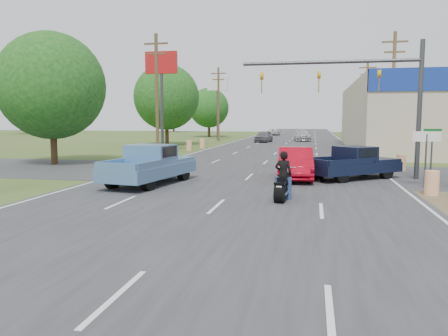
% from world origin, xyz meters
% --- Properties ---
extents(ground, '(200.00, 200.00, 0.00)m').
position_xyz_m(ground, '(0.00, 0.00, 0.00)').
color(ground, '#424F1F').
rests_on(ground, ground).
extents(main_road, '(15.00, 180.00, 0.02)m').
position_xyz_m(main_road, '(0.00, 40.00, 0.01)').
color(main_road, '#2D2D30').
rests_on(main_road, ground).
extents(cross_road, '(120.00, 10.00, 0.02)m').
position_xyz_m(cross_road, '(0.00, 18.00, 0.01)').
color(cross_road, '#2D2D30').
rests_on(cross_road, ground).
extents(utility_pole_2, '(2.00, 0.28, 10.00)m').
position_xyz_m(utility_pole_2, '(9.50, 31.00, 5.32)').
color(utility_pole_2, '#4C3823').
rests_on(utility_pole_2, ground).
extents(utility_pole_3, '(2.00, 0.28, 10.00)m').
position_xyz_m(utility_pole_3, '(9.50, 49.00, 5.32)').
color(utility_pole_3, '#4C3823').
rests_on(utility_pole_3, ground).
extents(utility_pole_5, '(2.00, 0.28, 10.00)m').
position_xyz_m(utility_pole_5, '(-9.50, 28.00, 5.32)').
color(utility_pole_5, '#4C3823').
rests_on(utility_pole_5, ground).
extents(utility_pole_6, '(2.00, 0.28, 10.00)m').
position_xyz_m(utility_pole_6, '(-9.50, 52.00, 5.32)').
color(utility_pole_6, '#4C3823').
rests_on(utility_pole_6, ground).
extents(tree_0, '(7.14, 7.14, 8.84)m').
position_xyz_m(tree_0, '(-14.00, 20.00, 5.26)').
color(tree_0, '#422D19').
rests_on(tree_0, ground).
extents(tree_1, '(7.56, 7.56, 9.36)m').
position_xyz_m(tree_1, '(-13.50, 42.00, 5.57)').
color(tree_1, '#422D19').
rests_on(tree_1, ground).
extents(tree_2, '(6.72, 6.72, 8.32)m').
position_xyz_m(tree_2, '(-14.20, 66.00, 4.95)').
color(tree_2, '#422D19').
rests_on(tree_2, ground).
extents(tree_4, '(9.24, 9.24, 11.44)m').
position_xyz_m(tree_4, '(-55.00, 75.00, 6.82)').
color(tree_4, '#422D19').
rests_on(tree_4, ground).
extents(tree_5, '(7.98, 7.98, 9.88)m').
position_xyz_m(tree_5, '(30.00, 95.00, 5.88)').
color(tree_5, '#422D19').
rests_on(tree_5, ground).
extents(tree_6, '(8.82, 8.82, 10.92)m').
position_xyz_m(tree_6, '(-30.00, 95.00, 6.51)').
color(tree_6, '#422D19').
rests_on(tree_6, ground).
extents(barrel_0, '(0.56, 0.56, 1.00)m').
position_xyz_m(barrel_0, '(8.00, 12.00, 0.50)').
color(barrel_0, orange).
rests_on(barrel_0, ground).
extents(barrel_1, '(0.56, 0.56, 1.00)m').
position_xyz_m(barrel_1, '(8.40, 20.50, 0.50)').
color(barrel_1, orange).
rests_on(barrel_1, ground).
extents(barrel_2, '(0.56, 0.56, 1.00)m').
position_xyz_m(barrel_2, '(-8.50, 34.00, 0.50)').
color(barrel_2, orange).
rests_on(barrel_2, ground).
extents(barrel_3, '(0.56, 0.56, 1.00)m').
position_xyz_m(barrel_3, '(-8.20, 38.00, 0.50)').
color(barrel_3, orange).
rests_on(barrel_3, ground).
extents(pole_sign_left_near, '(3.00, 0.35, 9.20)m').
position_xyz_m(pole_sign_left_near, '(-10.50, 32.00, 7.17)').
color(pole_sign_left_near, '#3F3F44').
rests_on(pole_sign_left_near, ground).
extents(pole_sign_left_far, '(3.00, 0.35, 9.20)m').
position_xyz_m(pole_sign_left_far, '(-10.50, 56.00, 7.17)').
color(pole_sign_left_far, '#3F3F44').
rests_on(pole_sign_left_far, ground).
extents(lane_sign, '(1.20, 0.08, 2.52)m').
position_xyz_m(lane_sign, '(8.20, 14.00, 1.90)').
color(lane_sign, '#3F3F44').
rests_on(lane_sign, ground).
extents(street_name_sign, '(0.80, 0.08, 2.61)m').
position_xyz_m(street_name_sign, '(8.80, 15.50, 1.61)').
color(street_name_sign, '#3F3F44').
rests_on(street_name_sign, ground).
extents(signal_mast, '(9.12, 0.40, 7.00)m').
position_xyz_m(signal_mast, '(5.82, 17.00, 4.80)').
color(signal_mast, '#3F3F44').
rests_on(signal_mast, ground).
extents(red_convertible, '(1.93, 4.94, 1.60)m').
position_xyz_m(red_convertible, '(2.42, 15.72, 0.80)').
color(red_convertible, '#AB0719').
rests_on(red_convertible, ground).
extents(motorcycle, '(0.72, 2.35, 1.19)m').
position_xyz_m(motorcycle, '(2.19, 9.73, 0.53)').
color(motorcycle, black).
rests_on(motorcycle, ground).
extents(rider, '(0.68, 0.49, 1.77)m').
position_xyz_m(rider, '(2.20, 9.80, 0.88)').
color(rider, black).
rests_on(rider, ground).
extents(blue_pickup, '(3.07, 5.92, 1.87)m').
position_xyz_m(blue_pickup, '(-4.19, 12.68, 0.94)').
color(blue_pickup, black).
rests_on(blue_pickup, ground).
extents(navy_pickup, '(5.14, 4.75, 1.68)m').
position_xyz_m(navy_pickup, '(5.40, 16.40, 0.85)').
color(navy_pickup, black).
rests_on(navy_pickup, ground).
extents(distant_car_grey, '(2.34, 4.67, 1.53)m').
position_xyz_m(distant_car_grey, '(-3.14, 50.99, 0.76)').
color(distant_car_grey, '#5C5D62').
rests_on(distant_car_grey, ground).
extents(distant_car_silver, '(2.66, 5.54, 1.56)m').
position_xyz_m(distant_car_silver, '(1.78, 55.57, 0.78)').
color(distant_car_silver, '#B2B3B8').
rests_on(distant_car_silver, ground).
extents(distant_car_white, '(2.47, 4.69, 1.26)m').
position_xyz_m(distant_car_white, '(-4.04, 75.14, 0.63)').
color(distant_car_white, silver).
rests_on(distant_car_white, ground).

